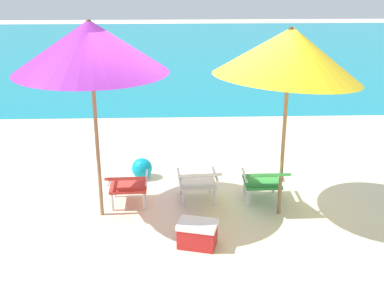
{
  "coord_description": "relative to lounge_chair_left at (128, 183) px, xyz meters",
  "views": [
    {
      "loc": [
        -0.26,
        -6.57,
        3.27
      ],
      "look_at": [
        0.0,
        0.23,
        0.75
      ],
      "focal_mm": 45.96,
      "sensor_mm": 36.0,
      "label": 1
    }
  ],
  "objects": [
    {
      "name": "beach_umbrella_left",
      "position": [
        -0.35,
        -0.16,
        1.9
      ],
      "size": [
        1.97,
        1.97,
        2.64
      ],
      "color": "olive",
      "rests_on": "ground_plane"
    },
    {
      "name": "cooler_box",
      "position": [
        0.92,
        -1.0,
        -0.24
      ],
      "size": [
        0.54,
        0.43,
        0.32
      ],
      "color": "red",
      "rests_on": "ground_plane"
    },
    {
      "name": "lounge_chair_left",
      "position": [
        0.0,
        0.0,
        0.0
      ],
      "size": [
        0.56,
        0.89,
        0.68
      ],
      "color": "red",
      "rests_on": "ground_plane"
    },
    {
      "name": "beach_umbrella_right",
      "position": [
        2.09,
        -0.21,
        1.82
      ],
      "size": [
        2.62,
        2.61,
        2.61
      ],
      "color": "olive",
      "rests_on": "ground_plane"
    },
    {
      "name": "lounge_chair_right",
      "position": [
        1.92,
        0.05,
        0.0
      ],
      "size": [
        0.55,
        0.87,
        0.68
      ],
      "color": "#338E3D",
      "rests_on": "ground_plane"
    },
    {
      "name": "beach_ball",
      "position": [
        0.13,
        1.06,
        -0.24
      ],
      "size": [
        0.33,
        0.33,
        0.33
      ],
      "primitive_type": "sphere",
      "color": "#0A93AD",
      "rests_on": "ground_plane"
    },
    {
      "name": "ground_plane",
      "position": [
        0.92,
        4.34,
        -0.4
      ],
      "size": [
        40.0,
        40.0,
        0.0
      ],
      "primitive_type": "plane",
      "color": "beige"
    },
    {
      "name": "lounge_chair_center",
      "position": [
        0.99,
        0.07,
        0.0
      ],
      "size": [
        0.59,
        0.91,
        0.68
      ],
      "color": "silver",
      "rests_on": "ground_plane"
    },
    {
      "name": "ocean_band",
      "position": [
        0.92,
        13.33,
        -0.4
      ],
      "size": [
        40.0,
        18.0,
        0.01
      ],
      "primitive_type": "cube",
      "color": "teal",
      "rests_on": "ground_plane"
    }
  ]
}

